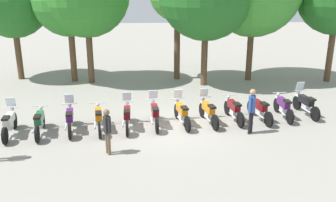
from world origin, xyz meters
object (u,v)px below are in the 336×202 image
at_px(motorcycle_4, 127,116).
at_px(motorcycle_9, 259,109).
at_px(motorcycle_0, 9,123).
at_px(tree_1, 68,0).
at_px(motorcycle_1, 39,122).
at_px(motorcycle_3, 99,118).
at_px(motorcycle_6, 182,113).
at_px(motorcycle_5, 155,114).
at_px(motorcycle_10, 283,107).
at_px(tree_0, 12,1).
at_px(motorcycle_7, 208,111).
at_px(motorcycle_8, 234,109).
at_px(person_1, 252,107).
at_px(motorcycle_2, 70,119).
at_px(motorcycle_11, 306,104).
at_px(person_0, 107,128).

xyz_separation_m(motorcycle_4, motorcycle_9, (5.64, 0.66, -0.01)).
bearing_deg(motorcycle_0, tree_1, -13.42).
height_order(motorcycle_1, motorcycle_3, same).
bearing_deg(tree_1, motorcycle_6, -51.59).
bearing_deg(motorcycle_5, motorcycle_9, -89.39).
distance_m(motorcycle_0, motorcycle_10, 11.38).
height_order(motorcycle_6, tree_0, tree_0).
xyz_separation_m(motorcycle_7, motorcycle_8, (1.13, 0.24, -0.01)).
relative_size(motorcycle_4, motorcycle_7, 1.01).
bearing_deg(person_1, tree_0, 0.50).
xyz_separation_m(motorcycle_8, person_1, (0.36, -1.44, 0.58)).
xyz_separation_m(motorcycle_9, person_1, (-0.77, -1.44, 0.58)).
bearing_deg(tree_0, motorcycle_10, -28.37).
bearing_deg(motorcycle_10, motorcycle_2, 95.60).
xyz_separation_m(motorcycle_0, motorcycle_10, (11.29, 1.46, -0.01)).
xyz_separation_m(motorcycle_1, motorcycle_5, (4.51, 0.68, 0.01)).
relative_size(motorcycle_4, person_1, 1.20).
height_order(motorcycle_0, motorcycle_1, motorcycle_0).
relative_size(motorcycle_5, motorcycle_9, 1.01).
relative_size(motorcycle_4, motorcycle_10, 1.00).
relative_size(motorcycle_11, person_0, 1.33).
bearing_deg(motorcycle_8, motorcycle_9, -98.54).
bearing_deg(motorcycle_6, motorcycle_9, -95.50).
height_order(motorcycle_0, motorcycle_11, same).
bearing_deg(motorcycle_5, motorcycle_3, 94.73).
bearing_deg(motorcycle_2, motorcycle_10, -92.49).
xyz_separation_m(motorcycle_0, motorcycle_2, (2.26, 0.34, 0.00)).
bearing_deg(motorcycle_4, motorcycle_10, -84.75).
bearing_deg(person_0, motorcycle_6, 14.00).
bearing_deg(person_1, motorcycle_10, -99.86).
height_order(motorcycle_3, motorcycle_5, motorcycle_5).
height_order(motorcycle_2, motorcycle_11, same).
distance_m(motorcycle_1, motorcycle_9, 9.09).
relative_size(person_1, tree_1, 0.27).
bearing_deg(motorcycle_5, motorcycle_10, -87.76).
relative_size(motorcycle_10, tree_0, 0.32).
distance_m(motorcycle_2, motorcycle_7, 5.67).
relative_size(motorcycle_7, motorcycle_11, 0.99).
xyz_separation_m(motorcycle_4, person_1, (4.87, -0.78, 0.57)).
height_order(motorcycle_0, motorcycle_9, motorcycle_0).
xyz_separation_m(motorcycle_1, motorcycle_11, (11.28, 1.68, 0.01)).
distance_m(motorcycle_6, person_1, 2.89).
xyz_separation_m(motorcycle_1, motorcycle_2, (1.13, 0.26, 0.01)).
relative_size(motorcycle_2, motorcycle_3, 1.00).
relative_size(motorcycle_1, motorcycle_10, 1.00).
xyz_separation_m(motorcycle_2, motorcycle_9, (7.90, 0.85, -0.01)).
xyz_separation_m(motorcycle_3, motorcycle_7, (4.51, 0.57, 0.01)).
relative_size(person_0, person_1, 0.90).
height_order(motorcycle_10, tree_1, tree_1).
height_order(motorcycle_4, tree_0, tree_0).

